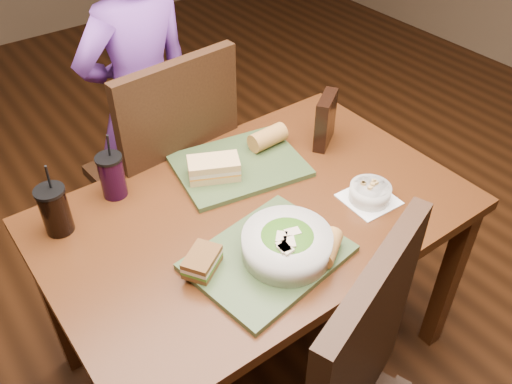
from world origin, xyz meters
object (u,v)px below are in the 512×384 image
diner (142,101)px  chip_bag (325,120)px  tray_far (239,165)px  soup_bowl (370,193)px  sandwich_far (214,168)px  baguette_far (268,137)px  sandwich_near (202,262)px  baguette_near (328,247)px  tray_near (268,257)px  cup_cola (55,210)px  cup_berry (112,176)px  salad_bowl (287,243)px  dining_table (256,230)px  chair_far (171,166)px

diner → chip_bag: bearing=111.3°
diner → tray_far: 0.64m
soup_bowl → sandwich_far: size_ratio=0.87×
soup_bowl → baguette_far: 0.42m
sandwich_near → baguette_near: 0.35m
tray_near → tray_far: 0.44m
tray_near → chip_bag: bearing=33.5°
cup_cola → cup_berry: 0.21m
cup_cola → tray_far: bearing=-6.2°
cup_berry → chip_bag: size_ratio=1.21×
sandwich_near → baguette_far: (0.50, 0.36, 0.01)m
salad_bowl → sandwich_far: salad_bowl is taller
dining_table → tray_far: size_ratio=3.10×
tray_near → salad_bowl: bearing=-32.5°
baguette_near → baguette_far: bearing=70.1°
salad_bowl → soup_bowl: (0.37, 0.04, -0.03)m
dining_table → sandwich_far: 0.24m
chair_far → chip_bag: bearing=-41.6°
sandwich_far → cup_berry: bearing=156.0°
soup_bowl → sandwich_near: sandwich_near is taller
diner → sandwich_near: (-0.31, -0.97, 0.06)m
tray_far → chip_bag: size_ratio=2.23×
chair_far → chip_bag: 0.63m
chair_far → diner: (0.06, 0.31, 0.13)m
salad_bowl → chair_far: bearing=87.0°
dining_table → tray_far: (0.08, 0.21, 0.10)m
cup_cola → chip_bag: cup_cola is taller
tray_far → chair_far: bearing=106.9°
tray_far → tray_near: bearing=-114.4°
tray_near → baguette_near: 0.17m
soup_bowl → sandwich_near: size_ratio=1.23×
tray_far → cup_cola: (-0.60, 0.07, 0.07)m
salad_bowl → sandwich_near: 0.24m
sandwich_near → chip_bag: size_ratio=0.71×
chip_bag → diner: bearing=84.4°
cup_berry → sandwich_far: bearing=-24.0°
baguette_near → tray_far: bearing=84.6°
chair_far → cup_cola: (-0.51, -0.26, 0.22)m
dining_table → baguette_far: bearing=46.2°
sandwich_far → cup_cola: 0.50m
tray_far → sandwich_near: size_ratio=3.16×
tray_near → sandwich_near: size_ratio=3.16×
baguette_near → baguette_far: baguette_far is taller
chair_far → salad_bowl: (-0.04, -0.75, 0.21)m
diner → tray_far: diner is taller
chair_far → diner: 0.34m
sandwich_near → chair_far: bearing=68.7°
diner → chip_bag: size_ratio=7.73×
diner → tray_far: size_ratio=3.47×
tray_near → tray_far: size_ratio=1.00×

